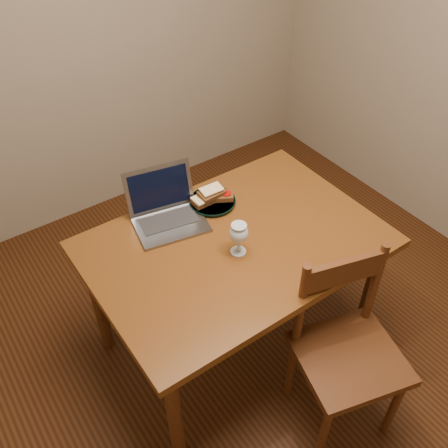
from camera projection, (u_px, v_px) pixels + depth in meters
floor at (250, 348)px, 2.69m from camera, size 3.20×3.20×0.02m
back_wall at (84, 14)px, 2.80m from camera, size 3.20×0.02×2.60m
table at (235, 254)px, 2.29m from camera, size 1.30×0.90×0.74m
chair at (349, 346)px, 2.11m from camera, size 0.52×0.51×0.46m
plate at (212, 202)px, 2.43m from camera, size 0.23×0.23×0.02m
sandwich_cheese at (204, 199)px, 2.40m from camera, size 0.12×0.07×0.04m
sandwich_tomato at (221, 195)px, 2.42m from camera, size 0.14×0.12×0.04m
sandwich_top at (211, 192)px, 2.39m from camera, size 0.13×0.08×0.04m
milk_glass at (239, 239)px, 2.13m from camera, size 0.08×0.08×0.16m
laptop at (165, 207)px, 2.31m from camera, size 0.37×0.35×0.23m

